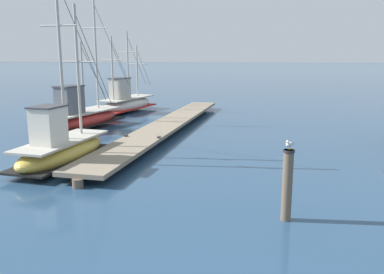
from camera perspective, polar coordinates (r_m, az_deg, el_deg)
floating_dock at (r=22.30m, az=-3.53°, el=1.77°), size 3.56×20.03×0.53m
fishing_boat_0 at (r=16.19m, az=-18.06°, el=-1.42°), size 2.40×6.70×7.31m
fishing_boat_1 at (r=30.04m, az=-9.32°, el=4.92°), size 3.34×6.45×5.79m
fishing_boat_2 at (r=23.71m, az=-15.58°, el=2.78°), size 3.52×8.03×7.45m
mooring_piling at (r=10.55m, az=13.35°, el=-6.51°), size 0.30×0.30×1.87m
perched_seagull at (r=10.29m, az=13.63°, el=-0.97°), size 0.25×0.36×0.26m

